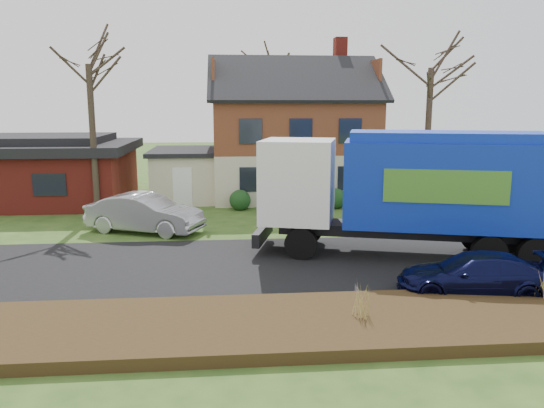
{
  "coord_description": "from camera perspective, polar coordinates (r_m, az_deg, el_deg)",
  "views": [
    {
      "loc": [
        -1.92,
        -17.19,
        5.36
      ],
      "look_at": [
        -0.18,
        2.5,
        1.64
      ],
      "focal_mm": 35.0,
      "sensor_mm": 36.0,
      "label": 1
    }
  ],
  "objects": [
    {
      "name": "mulch_verge",
      "position": [
        13.12,
        3.87,
        -12.76
      ],
      "size": [
        80.0,
        3.5,
        0.3
      ],
      "primitive_type": "cube",
      "color": "black",
      "rests_on": "ground"
    },
    {
      "name": "navy_wagon",
      "position": [
        16.16,
        20.91,
        -7.13
      ],
      "size": [
        4.49,
        2.43,
        1.24
      ],
      "primitive_type": "imported",
      "rotation": [
        0.0,
        0.0,
        -1.74
      ],
      "color": "black",
      "rests_on": "ground"
    },
    {
      "name": "ranch_house",
      "position": [
        32.03,
        -23.4,
        3.43
      ],
      "size": [
        9.8,
        8.2,
        3.7
      ],
      "color": "maroon",
      "rests_on": "ground"
    },
    {
      "name": "tree_front_west",
      "position": [
        27.25,
        -19.28,
        16.25
      ],
      "size": [
        3.38,
        3.38,
        10.06
      ],
      "color": "#3A2E23",
      "rests_on": "ground"
    },
    {
      "name": "silver_sedan",
      "position": [
        23.1,
        -13.53,
        -0.98
      ],
      "size": [
        5.26,
        3.48,
        1.64
      ],
      "primitive_type": "imported",
      "rotation": [
        0.0,
        0.0,
        1.18
      ],
      "color": "#A1A3A8",
      "rests_on": "ground"
    },
    {
      "name": "road",
      "position": [
        18.1,
        1.27,
        -6.53
      ],
      "size": [
        80.0,
        7.0,
        0.02
      ],
      "primitive_type": "cube",
      "color": "black",
      "rests_on": "ground"
    },
    {
      "name": "ground",
      "position": [
        18.11,
        1.27,
        -6.56
      ],
      "size": [
        120.0,
        120.0,
        0.0
      ],
      "primitive_type": "plane",
      "color": "#2A4818",
      "rests_on": "ground"
    },
    {
      "name": "garbage_truck",
      "position": [
        19.3,
        14.87,
        1.96
      ],
      "size": [
        10.73,
        5.41,
        4.44
      ],
      "rotation": [
        0.0,
        0.0,
        -0.27
      ],
      "color": "black",
      "rests_on": "ground"
    },
    {
      "name": "main_house",
      "position": [
        31.31,
        1.22,
        8.22
      ],
      "size": [
        12.95,
        8.95,
        9.26
      ],
      "color": "beige",
      "rests_on": "ground"
    },
    {
      "name": "grass_clump_east",
      "position": [
        15.94,
        27.1,
        -7.47
      ],
      "size": [
        0.34,
        0.28,
        0.84
      ],
      "color": "olive",
      "rests_on": "mulch_verge"
    },
    {
      "name": "tree_back",
      "position": [
        39.17,
        0.27,
        15.71
      ],
      "size": [
        3.34,
        3.34,
        10.56
      ],
      "color": "#3A3023",
      "rests_on": "ground"
    },
    {
      "name": "tree_front_east",
      "position": [
        30.54,
        16.89,
        16.06
      ],
      "size": [
        3.75,
        3.75,
        10.42
      ],
      "color": "#3D2E25",
      "rests_on": "ground"
    },
    {
      "name": "grass_clump_mid",
      "position": [
        13.16,
        9.59,
        -10.06
      ],
      "size": [
        0.31,
        0.26,
        0.87
      ],
      "color": "#A39048",
      "rests_on": "mulch_verge"
    }
  ]
}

